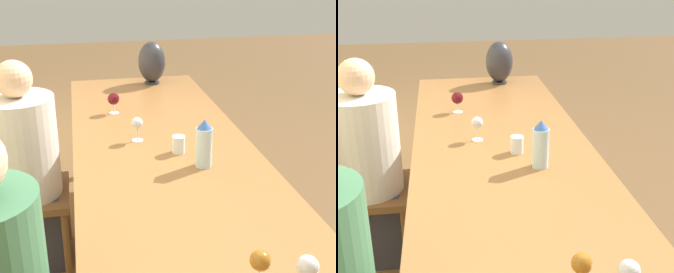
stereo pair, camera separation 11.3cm
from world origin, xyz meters
The scene contains 10 objects.
dining_table centered at (0.00, 0.00, 0.69)m, with size 3.07×0.92×0.75m.
water_bottle centered at (-0.09, -0.14, 0.86)m, with size 0.08×0.08×0.23m.
water_tumbler centered at (0.09, -0.06, 0.79)m, with size 0.07×0.07×0.09m.
vase centered at (1.35, -0.14, 0.91)m, with size 0.20×0.20×0.31m.
wine_glass_0 centered at (-0.92, -0.08, 0.83)m, with size 0.07×0.07×0.12m.
wine_glass_1 centered at (0.28, 0.12, 0.84)m, with size 0.06×0.06×0.13m.
wine_glass_2 centered at (-0.98, -0.21, 0.84)m, with size 0.07×0.07×0.13m.
wine_glass_3 centered at (0.74, 0.20, 0.84)m, with size 0.07×0.07×0.13m.
chair_far centered at (0.37, 0.80, 0.49)m, with size 0.44×0.44×0.92m.
person_far centered at (0.37, 0.71, 0.63)m, with size 0.38×0.38×1.19m.
Camera 2 is at (-2.01, 0.30, 1.71)m, focal length 50.00 mm.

